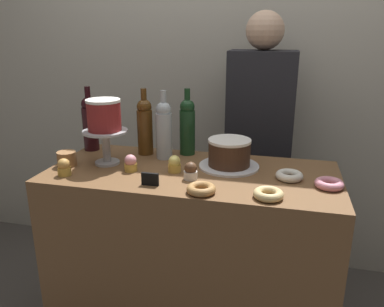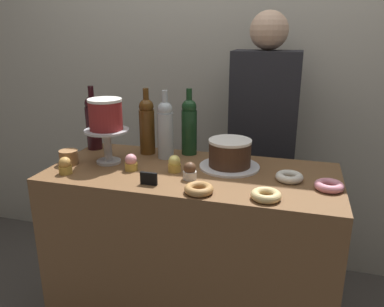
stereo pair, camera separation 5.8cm
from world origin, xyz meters
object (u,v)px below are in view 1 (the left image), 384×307
donut_glazed (268,194)px  wine_bottle_amber (145,125)px  wine_bottle_green (187,126)px  cupcake_caramel (64,167)px  donut_maple (201,189)px  cupcake_chocolate (191,171)px  barista_figure (258,152)px  cupcake_strawberry (131,163)px  chocolate_round_cake (229,152)px  cupcake_lemon (174,164)px  wine_bottle_clear (164,129)px  cake_stand_pedestal (106,141)px  donut_sugar (289,176)px  cookie_stack (67,159)px  white_layer_cake (104,115)px  wine_bottle_dark_red (90,122)px  donut_pink (329,184)px  price_sign_chalkboard (150,179)px

donut_glazed → wine_bottle_amber: bearing=147.5°
wine_bottle_green → donut_glazed: wine_bottle_green is taller
cupcake_caramel → donut_maple: size_ratio=0.66×
cupcake_chocolate → barista_figure: barista_figure is taller
cupcake_caramel → barista_figure: size_ratio=0.05×
cupcake_strawberry → barista_figure: bearing=51.5°
donut_glazed → barista_figure: size_ratio=0.07×
chocolate_round_cake → cupcake_lemon: size_ratio=2.56×
chocolate_round_cake → wine_bottle_clear: (-0.32, 0.06, 0.07)m
cake_stand_pedestal → cupcake_chocolate: bearing=-12.8°
donut_sugar → wine_bottle_green: bearing=154.6°
cupcake_caramel → barista_figure: bearing=44.7°
wine_bottle_amber → wine_bottle_clear: size_ratio=1.00×
cupcake_chocolate → donut_glazed: (0.32, -0.12, -0.02)m
donut_sugar → cookie_stack: size_ratio=1.33×
wine_bottle_clear → cupcake_chocolate: wine_bottle_clear is taller
barista_figure → donut_sugar: bearing=-74.0°
cupcake_caramel → cookie_stack: bearing=116.2°
cookie_stack → chocolate_round_cake: bearing=12.3°
white_layer_cake → donut_sugar: size_ratio=1.36×
chocolate_round_cake → wine_bottle_dark_red: bearing=172.5°
donut_sugar → donut_pink: bearing=-19.0°
donut_sugar → cookie_stack: (-0.98, -0.07, 0.02)m
white_layer_cake → cupcake_caramel: (-0.11, -0.18, -0.19)m
cake_stand_pedestal → cupcake_lemon: 0.34m
cupcake_strawberry → donut_sugar: cupcake_strawberry is taller
wine_bottle_green → cupcake_lemon: bearing=-88.0°
wine_bottle_green → donut_sugar: wine_bottle_green is taller
donut_maple → cupcake_caramel: bearing=175.8°
cake_stand_pedestal → cookie_stack: size_ratio=2.42×
cupcake_strawberry → donut_pink: 0.83m
chocolate_round_cake → wine_bottle_dark_red: size_ratio=0.59×
chocolate_round_cake → cupcake_strawberry: size_ratio=2.56×
white_layer_cake → price_sign_chalkboard: (0.28, -0.20, -0.20)m
wine_bottle_amber → cupcake_strawberry: size_ratio=4.38×
wine_bottle_dark_red → cookie_stack: (0.01, -0.25, -0.11)m
donut_maple → wine_bottle_amber: bearing=132.4°
cake_stand_pedestal → cupcake_caramel: cake_stand_pedestal is taller
donut_maple → price_sign_chalkboard: price_sign_chalkboard is taller
white_layer_cake → wine_bottle_amber: (0.12, 0.18, -0.08)m
donut_maple → wine_bottle_dark_red: bearing=148.7°
donut_glazed → price_sign_chalkboard: (-0.46, 0.01, 0.01)m
white_layer_cake → chocolate_round_cake: 0.58m
wine_bottle_amber → cupcake_strawberry: wine_bottle_amber is taller
white_layer_cake → wine_bottle_dark_red: bearing=133.6°
wine_bottle_green → barista_figure: barista_figure is taller
cake_stand_pedestal → white_layer_cake: white_layer_cake is taller
wine_bottle_dark_red → barista_figure: (0.82, 0.39, -0.22)m
wine_bottle_green → cupcake_lemon: (0.01, -0.26, -0.11)m
chocolate_round_cake → wine_bottle_clear: 0.33m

